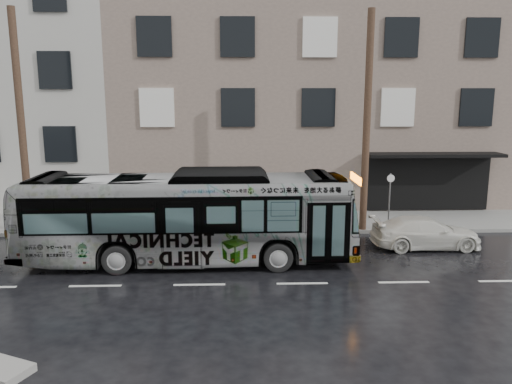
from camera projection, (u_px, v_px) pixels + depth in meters
ground at (205, 259)px, 17.90m from camera, size 120.00×120.00×0.00m
sidewalk at (212, 222)px, 22.69m from camera, size 90.00×3.60×0.15m
building_taupe at (303, 100)px, 29.46m from camera, size 20.00×12.00×11.00m
utility_pole_front at (367, 123)px, 20.45m from camera, size 0.30×0.30×9.00m
utility_pole_rear at (21, 124)px, 20.01m from camera, size 0.30×0.30×9.00m
sign_post at (389, 201)px, 21.12m from camera, size 0.06×0.06×2.40m
bus at (188, 217)px, 17.32m from camera, size 11.60×2.85×3.22m
white_sedan at (425, 233)px, 19.11m from camera, size 4.15×1.72×1.20m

